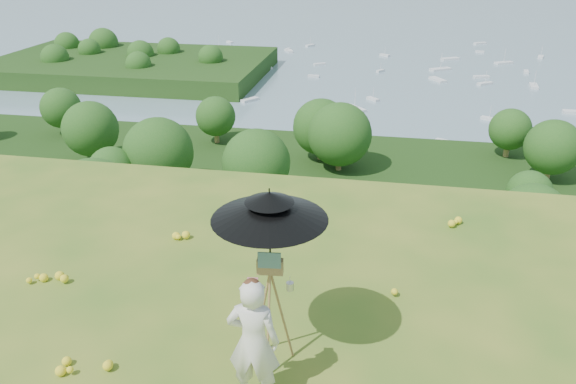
# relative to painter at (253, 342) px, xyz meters

# --- Properties ---
(forest_slope) EXTENTS (140.00, 56.00, 22.00)m
(forest_slope) POSITION_rel_painter_xyz_m (-0.83, 34.21, -29.77)
(forest_slope) COLOR black
(forest_slope) RESTS_ON bay_water
(shoreline_tier) EXTENTS (170.00, 28.00, 8.00)m
(shoreline_tier) POSITION_rel_painter_xyz_m (-0.83, 74.21, -36.77)
(shoreline_tier) COLOR #696554
(shoreline_tier) RESTS_ON bay_water
(bay_water) EXTENTS (700.00, 700.00, 0.00)m
(bay_water) POSITION_rel_painter_xyz_m (-0.83, 239.21, -34.77)
(bay_water) COLOR #7192A2
(bay_water) RESTS_ON ground
(peninsula) EXTENTS (90.00, 60.00, 12.00)m
(peninsula) POSITION_rel_painter_xyz_m (-75.83, 154.21, -29.77)
(peninsula) COLOR black
(peninsula) RESTS_ON bay_water
(slope_trees) EXTENTS (110.00, 50.00, 6.00)m
(slope_trees) POSITION_rel_painter_xyz_m (-0.83, 34.21, -15.77)
(slope_trees) COLOR #174F18
(slope_trees) RESTS_ON forest_slope
(harbor_town) EXTENTS (110.00, 22.00, 5.00)m
(harbor_town) POSITION_rel_painter_xyz_m (-0.83, 74.21, -30.27)
(harbor_town) COLOR silver
(harbor_town) RESTS_ON shoreline_tier
(moored_boats) EXTENTS (140.00, 140.00, 0.70)m
(moored_boats) POSITION_rel_painter_xyz_m (-13.33, 160.21, -34.42)
(moored_boats) COLOR white
(moored_boats) RESTS_ON bay_water
(painter) EXTENTS (0.56, 0.37, 1.53)m
(painter) POSITION_rel_painter_xyz_m (0.00, 0.00, 0.00)
(painter) COLOR white
(painter) RESTS_ON ground
(field_easel) EXTENTS (0.63, 0.63, 1.53)m
(field_easel) POSITION_rel_painter_xyz_m (0.05, 0.61, -0.00)
(field_easel) COLOR olive
(field_easel) RESTS_ON ground
(sun_umbrella) EXTENTS (1.47, 1.47, 0.98)m
(sun_umbrella) POSITION_rel_painter_xyz_m (0.05, 0.64, 0.98)
(sun_umbrella) COLOR black
(sun_umbrella) RESTS_ON field_easel
(painter_cap) EXTENTS (0.21, 0.24, 0.10)m
(painter_cap) POSITION_rel_painter_xyz_m (0.00, 0.00, 0.73)
(painter_cap) COLOR #DF7A82
(painter_cap) RESTS_ON painter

